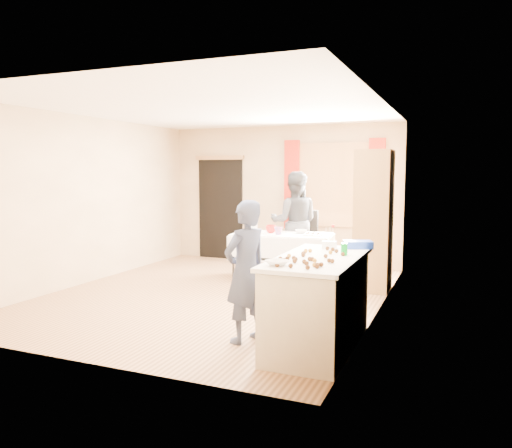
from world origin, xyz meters
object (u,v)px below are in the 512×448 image
at_px(counter, 318,302).
at_px(chair, 302,252).
at_px(cabinet, 374,221).
at_px(woman, 294,222).
at_px(party_table, 282,252).
at_px(girl, 246,272).

height_order(counter, chair, chair).
bearing_deg(counter, cabinet, 87.84).
distance_m(chair, woman, 0.61).
distance_m(cabinet, party_table, 1.59).
height_order(girl, woman, woman).
relative_size(party_table, girl, 1.16).
bearing_deg(woman, cabinet, 134.83).
bearing_deg(woman, counter, 95.22).
relative_size(chair, woman, 0.61).
bearing_deg(girl, party_table, -143.27).
relative_size(cabinet, chair, 1.94).
bearing_deg(party_table, cabinet, -12.99).
relative_size(girl, woman, 0.84).
bearing_deg(counter, party_table, 115.99).
height_order(party_table, chair, chair).
xyz_separation_m(party_table, woman, (-0.00, 0.65, 0.43)).
relative_size(counter, chair, 1.53).
distance_m(counter, woman, 3.75).
bearing_deg(girl, chair, -147.05).
bearing_deg(chair, party_table, -83.38).
xyz_separation_m(cabinet, chair, (-1.41, 1.05, -0.71)).
height_order(cabinet, woman, cabinet).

